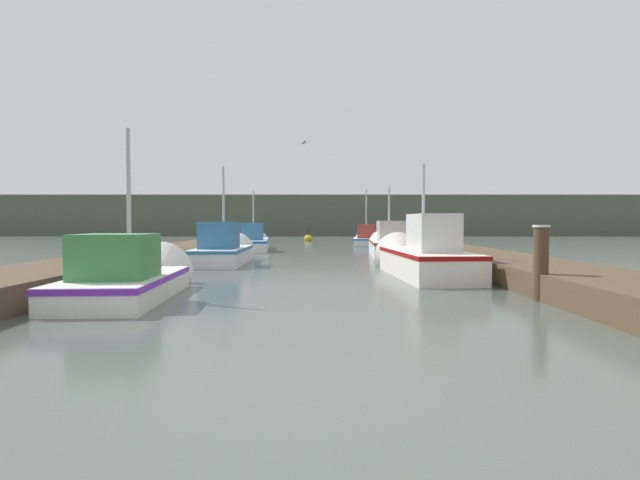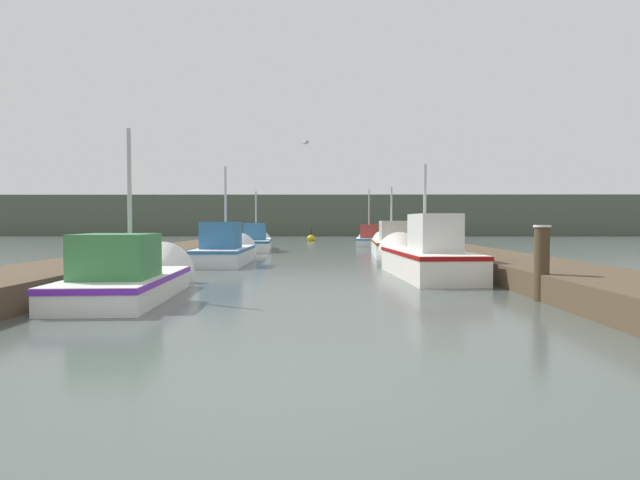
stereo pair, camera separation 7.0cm
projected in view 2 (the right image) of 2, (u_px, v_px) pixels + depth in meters
The scene contains 16 objects.
ground_plane at pixel (279, 389), 4.28m from camera, with size 200.00×200.00×0.00m.
dock_left at pixel (181, 251), 20.31m from camera, with size 2.31×40.00×0.49m.
dock_right at pixel (448, 252), 20.22m from camera, with size 2.31×40.00×0.49m.
distant_shore_ridge at pixel (321, 216), 59.79m from camera, with size 120.00×16.00×4.31m.
fishing_boat_0 at pixel (134, 276), 9.79m from camera, with size 1.83×4.59×3.74m.
fishing_boat_1 at pixel (421, 256), 13.70m from camera, with size 1.94×5.82×3.40m.
fishing_boat_2 at pixel (227, 250), 17.59m from camera, with size 1.65×5.06×3.82m.
fishing_boat_3 at pixel (391, 244), 21.98m from camera, with size 1.89×6.54×3.37m.
fishing_boat_4 at pixel (256, 242), 25.85m from camera, with size 1.98×6.21×3.45m.
fishing_boat_5 at pixel (369, 239), 30.74m from camera, with size 1.84×4.51×3.94m.
mooring_piling_0 at pixel (435, 245), 17.48m from camera, with size 0.33×0.33×1.28m.
mooring_piling_1 at pixel (459, 249), 14.71m from camera, with size 0.31×0.31×1.27m.
mooring_piling_2 at pixel (223, 241), 22.38m from camera, with size 0.32×0.32×1.19m.
mooring_piling_3 at pixel (542, 263), 9.06m from camera, with size 0.31×0.31×1.38m.
channel_buoy at pixel (311, 239), 37.84m from camera, with size 0.62×0.62×1.12m.
seagull_1 at pixel (306, 143), 22.22m from camera, with size 0.31×0.55×0.12m.
Camera 2 is at (0.38, -4.23, 1.43)m, focal length 28.00 mm.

